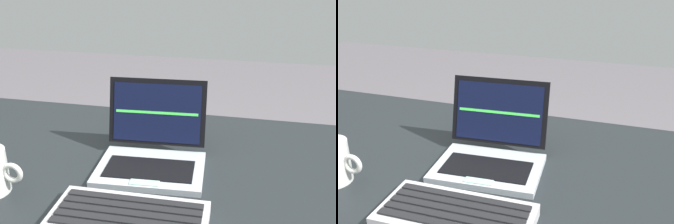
# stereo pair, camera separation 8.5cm
# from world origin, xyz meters

# --- Properties ---
(desk) EXTENTS (1.67, 0.68, 0.75)m
(desk) POSITION_xyz_m (0.00, 0.00, 0.65)
(desk) COLOR black
(desk) RESTS_ON ground
(laptop_front) EXTENTS (0.27, 0.24, 0.19)m
(laptop_front) POSITION_xyz_m (0.01, -0.01, 0.79)
(laptop_front) COLOR #B3BCC3
(laptop_front) RESTS_ON desk
(external_keyboard) EXTENTS (0.31, 0.15, 0.03)m
(external_keyboard) POSITION_xyz_m (0.02, -0.24, 0.77)
(external_keyboard) COLOR #BDBBC0
(external_keyboard) RESTS_ON desk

